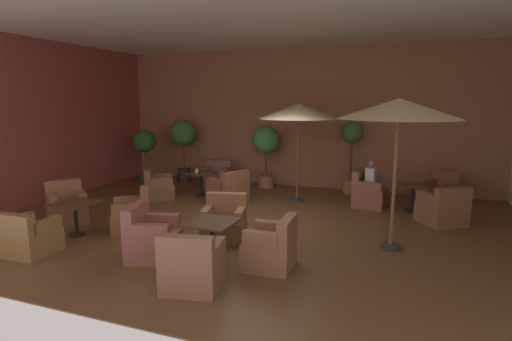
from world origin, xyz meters
The scene contains 29 objects.
ground_plane centered at (0.00, 0.00, -0.01)m, with size 11.35×8.17×0.02m, color brown.
wall_back_brick centered at (0.00, 4.05, 2.04)m, with size 11.35×0.08×4.08m, color #9E6148.
wall_left_accent centered at (-5.63, 0.00, 2.04)m, with size 0.08×8.17×4.08m, color brown.
ceiling_slab centered at (0.00, 0.00, 4.11)m, with size 11.35×8.17×0.06m, color silver.
cafe_table_front_left centered at (-2.12, 1.87, 0.49)m, with size 0.66×0.66×0.65m.
armchair_front_left_north centered at (-2.21, 3.01, 0.30)m, with size 0.81×0.80×0.79m.
armchair_front_left_east centered at (-3.08, 1.24, 0.30)m, with size 1.06×1.07×0.80m.
armchair_front_left_south centered at (-1.09, 1.37, 0.32)m, with size 1.06×1.07×0.85m.
cafe_table_front_right centered at (0.13, -2.01, 0.49)m, with size 0.75×0.75×0.65m.
armchair_front_right_north centered at (-0.10, -1.02, 0.30)m, with size 0.92×0.89×0.83m.
armchair_front_right_east centered at (-0.85, -2.27, 0.33)m, with size 0.96×0.93×0.89m.
armchair_front_right_south centered at (0.32, -3.00, 0.31)m, with size 0.89×0.92×0.84m.
armchair_front_right_west centered at (1.13, -1.97, 0.32)m, with size 0.75×0.73×0.82m.
cafe_table_mid_center centered at (3.25, 2.18, 0.48)m, with size 0.68×0.68×0.65m.
armchair_mid_center_north centered at (2.24, 2.32, 0.33)m, with size 0.83×0.89×0.89m.
armchair_mid_center_east centered at (3.83, 1.34, 0.32)m, with size 1.08×1.08×0.84m.
armchair_mid_center_south centered at (3.90, 2.98, 0.31)m, with size 1.06×1.07×0.85m.
cafe_table_rear_right centered at (-2.88, -1.83, 0.52)m, with size 0.75×0.75×0.65m.
armchair_rear_right_north centered at (-2.87, -2.86, 0.29)m, with size 0.74×0.72×0.76m.
armchair_rear_right_east centered at (-2.04, -1.21, 0.31)m, with size 1.03×1.03×0.83m.
armchair_rear_right_south centered at (-3.72, -1.22, 0.33)m, with size 1.02×1.01×0.87m.
patio_umbrella_tall_red centered at (2.85, -0.49, 2.42)m, with size 2.01×2.01×2.61m.
patio_umbrella_center_beige centered at (0.49, 2.18, 2.29)m, with size 2.03×2.03×2.50m.
potted_tree_left_corner centered at (-3.55, 3.39, 1.41)m, with size 0.82×0.82×1.96m.
potted_tree_mid_left centered at (-4.43, 2.59, 1.12)m, with size 0.68×0.68×1.68m.
potted_tree_mid_right centered at (-0.81, 3.47, 1.24)m, with size 0.79×0.79×1.81m.
potted_tree_right_corner centered at (1.64, 3.59, 1.41)m, with size 0.60×0.60×2.02m.
patron_blue_shirt centered at (2.28, 2.31, 0.76)m, with size 0.26×0.38×0.69m.
iced_drink_cup centered at (-2.22, 1.79, 0.70)m, with size 0.08×0.08×0.11m, color white.
Camera 1 is at (2.90, -7.50, 2.57)m, focal length 27.69 mm.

